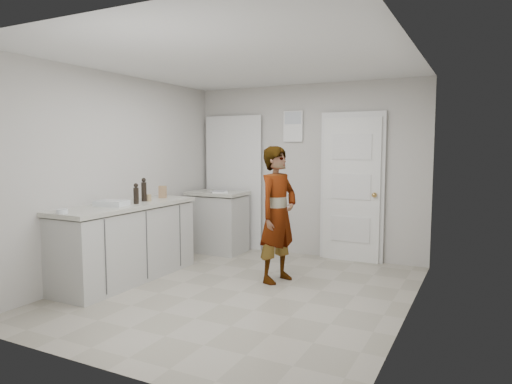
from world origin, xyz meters
The scene contains 12 objects.
ground centered at (0.00, 0.00, 0.00)m, with size 4.00×4.00×0.00m, color gray.
room_shell centered at (-0.17, 1.95, 1.02)m, with size 4.00×4.00×4.00m.
main_counter centered at (-1.45, -0.20, 0.43)m, with size 0.64×1.96×0.93m.
side_counter centered at (-1.25, 1.55, 0.43)m, with size 0.84×0.61×0.93m.
person centered at (0.19, 0.57, 0.80)m, with size 0.59×0.39×1.61m, color silver.
cake_mix_box centered at (-1.44, 0.48, 1.01)m, with size 0.10×0.05×0.16m, color olive.
spice_jar centered at (-1.37, 0.13, 0.97)m, with size 0.05×0.05×0.08m, color tan.
oil_cruet_a centered at (-1.32, -0.16, 1.04)m, with size 0.06×0.06×0.25m.
oil_cruet_b centered at (-1.42, 0.09, 1.06)m, with size 0.06×0.06×0.29m.
baking_dish centered at (-1.46, -0.42, 0.95)m, with size 0.38×0.30×0.06m.
egg_bowl centered at (-1.47, -1.10, 0.95)m, with size 0.12×0.12×0.04m.
papers centered at (-1.15, 1.46, 0.93)m, with size 0.23×0.29×0.01m, color white.
Camera 1 is at (2.37, -4.31, 1.60)m, focal length 32.00 mm.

